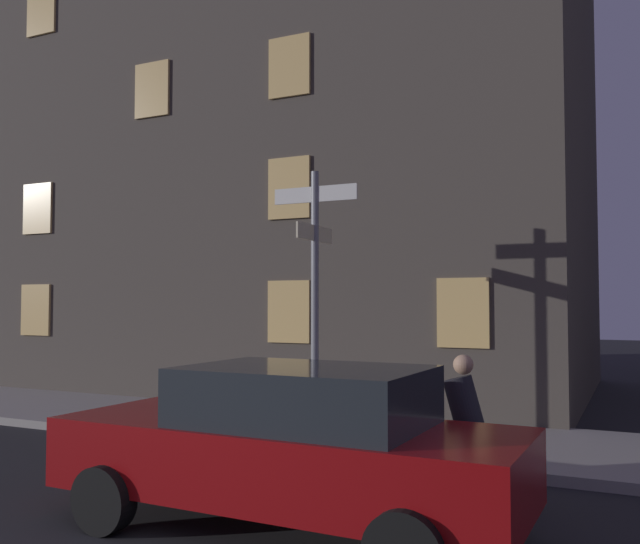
% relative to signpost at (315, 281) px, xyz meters
% --- Properties ---
extents(sidewalk_kerb, '(40.00, 3.24, 0.14)m').
position_rel_signpost_xyz_m(sidewalk_kerb, '(1.04, 0.86, -2.43)').
color(sidewalk_kerb, '#9E9991').
rests_on(sidewalk_kerb, ground_plane).
extents(signpost, '(1.39, 1.20, 4.04)m').
position_rel_signpost_xyz_m(signpost, '(0.00, 0.00, 0.00)').
color(signpost, gray).
rests_on(signpost, sidewalk_kerb).
extents(car_side_parked, '(4.68, 1.96, 1.57)m').
position_rel_signpost_xyz_m(car_side_parked, '(1.43, -3.49, -1.67)').
color(car_side_parked, maroon).
rests_on(car_side_parked, ground_plane).
extents(cyclist, '(1.82, 0.33, 1.61)m').
position_rel_signpost_xyz_m(cyclist, '(2.67, -1.89, -1.75)').
color(cyclist, black).
rests_on(cyclist, ground_plane).
extents(building_left_block, '(13.53, 9.09, 17.41)m').
position_rel_signpost_xyz_m(building_left_block, '(-3.36, 6.82, 6.20)').
color(building_left_block, '#4C443D').
rests_on(building_left_block, ground_plane).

